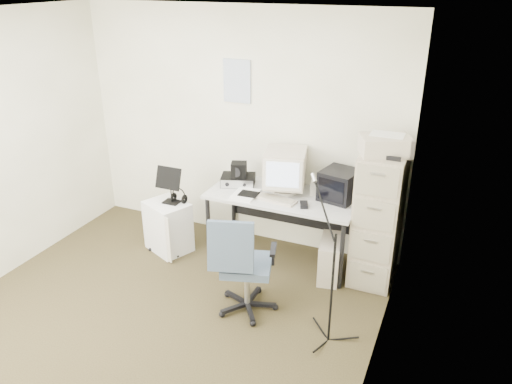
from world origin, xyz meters
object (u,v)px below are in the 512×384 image
at_px(desk, 282,227).
at_px(side_cart, 168,226).
at_px(office_chair, 247,263).
at_px(filing_cabinet, 378,218).

relative_size(desk, side_cart, 2.73).
relative_size(desk, office_chair, 1.59).
xyz_separation_m(filing_cabinet, side_cart, (-2.14, -0.34, -0.37)).
xyz_separation_m(filing_cabinet, desk, (-0.95, -0.03, -0.29)).
distance_m(filing_cabinet, office_chair, 1.35).
distance_m(desk, office_chair, 0.94).
bearing_deg(desk, filing_cabinet, 1.81).
distance_m(filing_cabinet, desk, 0.99).
xyz_separation_m(desk, office_chair, (0.02, -0.94, 0.11)).
bearing_deg(office_chair, side_cart, 135.59).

